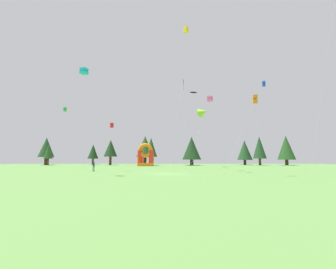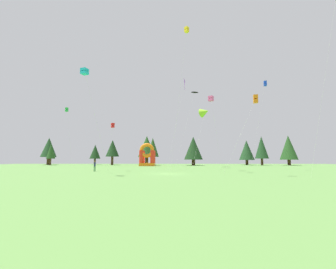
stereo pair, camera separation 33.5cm
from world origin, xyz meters
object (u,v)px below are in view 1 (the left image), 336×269
Objects in this scene: kite_green_box at (66,110)px; kite_orange_box at (256,99)px; kite_red_box at (113,125)px; kite_pink_box at (211,99)px; inflatable_yellow_castle at (146,157)px; kite_black_parafoil at (194,93)px; person_far_side at (95,165)px; kite_purple_diamond at (184,82)px; kite_blue_box at (265,84)px; kite_lime_delta at (204,112)px; kite_yellow_box at (187,31)px; kite_cyan_box at (85,71)px.

kite_orange_box is at bearing -33.66° from kite_green_box.
kite_red_box is 0.61× the size of kite_green_box.
inflatable_yellow_castle is at bearing 119.07° from kite_pink_box.
kite_black_parafoil is 26.67m from kite_orange_box.
kite_black_parafoil is 10.54× the size of person_far_side.
kite_red_box is 0.45× the size of kite_purple_diamond.
kite_blue_box is at bearing -42.25° from inflatable_yellow_castle.
kite_lime_delta is 18.75m from kite_pink_box.
inflatable_yellow_castle is at bearing 137.75° from kite_blue_box.
person_far_side is at bearing -144.49° from kite_red_box.
kite_yellow_box is 1.30× the size of kite_purple_diamond.
inflatable_yellow_castle is (-17.73, 38.01, -7.37)m from kite_orange_box.
kite_pink_box is 23.67m from person_far_side.
kite_lime_delta is 31.69m from kite_orange_box.
kite_pink_box is at bearing 42.99° from kite_yellow_box.
kite_red_box is 18.19m from kite_purple_diamond.
kite_yellow_box reaches higher than kite_red_box.
kite_green_box is at bearing 138.89° from kite_red_box.
kite_purple_diamond is (13.28, 7.11, 10.21)m from kite_red_box.
kite_black_parafoil is 1.26× the size of kite_cyan_box.
kite_yellow_box is at bearing -91.47° from kite_purple_diamond.
kite_lime_delta is 20.63m from inflatable_yellow_castle.
kite_orange_box reaches higher than inflatable_yellow_castle.
kite_blue_box is (42.30, -8.06, 3.41)m from kite_green_box.
kite_blue_box is (9.57, -16.15, 2.43)m from kite_lime_delta.
person_far_side is at bearing -150.63° from kite_purple_diamond.
kite_black_parafoil is 17.99m from kite_yellow_box.
kite_orange_box is (8.32, -8.30, -14.03)m from kite_yellow_box.
kite_pink_box is 30.89m from inflatable_yellow_castle.
kite_lime_delta is 1.09× the size of kite_cyan_box.
kite_cyan_box is at bearing -97.59° from inflatable_yellow_castle.
kite_black_parafoil is 0.74× the size of kite_yellow_box.
kite_purple_diamond is 2.93× the size of inflatable_yellow_castle.
inflatable_yellow_castle is at bearing 82.28° from kite_red_box.
kite_cyan_box is 0.76× the size of kite_purple_diamond.
kite_blue_box is 10.04× the size of person_far_side.
kite_cyan_box is at bearing -125.59° from kite_black_parafoil.
kite_green_box is 2.14× the size of inflatable_yellow_castle.
kite_red_box is at bearing -139.78° from kite_black_parafoil.
kite_pink_box is 7.91× the size of person_far_side.
kite_lime_delta is at bearing 74.99° from kite_yellow_box.
kite_pink_box is (17.70, 1.25, 5.12)m from kite_red_box.
kite_black_parafoil is 16.11m from kite_blue_box.
kite_cyan_box is 0.83× the size of kite_blue_box.
inflatable_yellow_castle is at bearing 40.77° from kite_green_box.
kite_cyan_box is at bearing -97.27° from kite_red_box.
kite_black_parafoil is 1.74× the size of kite_orange_box.
kite_pink_box is at bearing 106.04° from kite_orange_box.
kite_orange_box is at bearing -73.96° from kite_pink_box.
kite_black_parafoil is at bearing 79.92° from kite_yellow_box.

